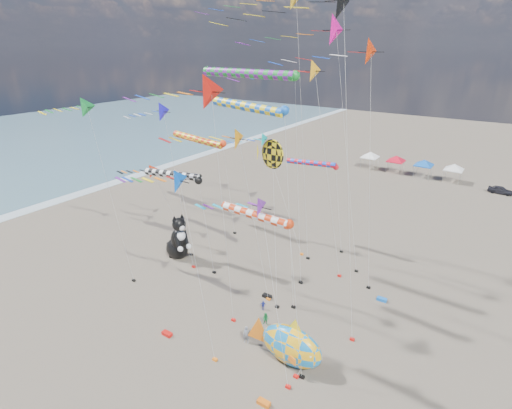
{
  "coord_description": "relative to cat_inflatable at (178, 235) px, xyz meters",
  "views": [
    {
      "loc": [
        17.88,
        -14.86,
        22.59
      ],
      "look_at": [
        -0.3,
        12.0,
        9.56
      ],
      "focal_mm": 28.0,
      "sensor_mm": 36.0,
      "label": 1
    }
  ],
  "objects": [
    {
      "name": "child_blue",
      "position": [
        13.21,
        -2.79,
        -2.3
      ],
      "size": [
        0.6,
        0.45,
        0.94
      ],
      "primitive_type": "imported",
      "rotation": [
        0.0,
        0.0,
        0.46
      ],
      "color": "#1F2C97",
      "rests_on": "ground"
    },
    {
      "name": "windsock_4",
      "position": [
        10.76,
        -1.01,
        14.98
      ],
      "size": [
        8.76,
        0.77,
        18.23
      ],
      "color": "blue",
      "rests_on": "ground"
    },
    {
      "name": "delta_kite_11",
      "position": [
        16.97,
        -2.12,
        22.39
      ],
      "size": [
        14.9,
        2.95,
        26.88
      ],
      "color": "black",
      "rests_on": "ground"
    },
    {
      "name": "delta_kite_6",
      "position": [
        -5.76,
        -6.3,
        14.13
      ],
      "size": [
        12.07,
        2.07,
        18.28
      ],
      "color": "#158C37",
      "rests_on": "ground"
    },
    {
      "name": "tent_row",
      "position": [
        13.31,
        46.57,
        0.38
      ],
      "size": [
        19.2,
        4.2,
        3.8
      ],
      "color": "white",
      "rests_on": "ground"
    },
    {
      "name": "windsock_5",
      "position": [
        16.14,
        -7.96,
        9.09
      ],
      "size": [
        7.07,
        0.65,
        12.29
      ],
      "color": "red",
      "rests_on": "ground"
    },
    {
      "name": "parked_car",
      "position": [
        28.44,
        44.57,
        -2.15
      ],
      "size": [
        3.74,
        1.73,
        1.24
      ],
      "primitive_type": "imported",
      "rotation": [
        0.0,
        0.0,
        1.5
      ],
      "color": "#26262D",
      "rests_on": "ground"
    },
    {
      "name": "person_adult",
      "position": [
        14.47,
        -7.2,
        -2.0
      ],
      "size": [
        0.65,
        0.53,
        1.54
      ],
      "primitive_type": "imported",
      "rotation": [
        0.0,
        0.0,
        0.32
      ],
      "color": "slate",
      "rests_on": "ground"
    },
    {
      "name": "kite_bag_3",
      "position": [
        12.5,
        -1.0,
        -2.62
      ],
      "size": [
        0.9,
        0.44,
        0.3
      ],
      "primitive_type": "cube",
      "color": "black",
      "rests_on": "ground"
    },
    {
      "name": "windsock_1",
      "position": [
        0.75,
        -0.45,
        7.28
      ],
      "size": [
        8.94,
        0.78,
        10.48
      ],
      "color": "black",
      "rests_on": "ground"
    },
    {
      "name": "delta_kite_3",
      "position": [
        -4.53,
        1.07,
        6.16
      ],
      "size": [
        10.47,
        1.81,
        10.19
      ],
      "color": "red",
      "rests_on": "ground"
    },
    {
      "name": "delta_kite_7",
      "position": [
        9.0,
        -5.61,
        16.42
      ],
      "size": [
        11.84,
        2.9,
        20.86
      ],
      "color": "red",
      "rests_on": "ground"
    },
    {
      "name": "windsock_3",
      "position": [
        10.67,
        11.43,
        7.26
      ],
      "size": [
        7.79,
        0.64,
        10.43
      ],
      "color": "red",
      "rests_on": "ground"
    },
    {
      "name": "delta_kite_1",
      "position": [
        12.51,
        6.39,
        17.32
      ],
      "size": [
        12.38,
        2.2,
        21.54
      ],
      "color": "#FFAB1A",
      "rests_on": "ground"
    },
    {
      "name": "windsock_0",
      "position": [
        -3.61,
        8.45,
        8.75
      ],
      "size": [
        9.85,
        0.86,
        11.99
      ],
      "color": "red",
      "rests_on": "ground"
    },
    {
      "name": "kite_bag_0",
      "position": [
        21.8,
        4.66,
        -2.62
      ],
      "size": [
        0.9,
        0.44,
        0.3
      ],
      "primitive_type": "cube",
      "color": "blue",
      "rests_on": "ground"
    },
    {
      "name": "delta_kite_9",
      "position": [
        -0.71,
        -0.82,
        13.46
      ],
      "size": [
        9.11,
        2.13,
        17.58
      ],
      "color": "#2018DE",
      "rests_on": "ground"
    },
    {
      "name": "kite_bag_1",
      "position": [
        18.94,
        -11.48,
        -2.62
      ],
      "size": [
        0.9,
        0.44,
        0.3
      ],
      "primitive_type": "cube",
      "color": "orange",
      "rests_on": "ground"
    },
    {
      "name": "cat_inflatable",
      "position": [
        0.0,
        0.0,
        0.0
      ],
      "size": [
        4.54,
        3.26,
        5.53
      ],
      "primitive_type": null,
      "rotation": [
        0.0,
        0.0,
        -0.33
      ],
      "color": "black",
      "rests_on": "ground"
    },
    {
      "name": "delta_kite_8",
      "position": [
        8.14,
        -1.25,
        12.28
      ],
      "size": [
        12.07,
        2.07,
        16.45
      ],
      "color": "orange",
      "rests_on": "ground"
    },
    {
      "name": "ground",
      "position": [
        11.81,
        -13.43,
        -2.77
      ],
      "size": [
        260.0,
        260.0,
        0.0
      ],
      "primitive_type": "plane",
      "color": "brown",
      "rests_on": "ground"
    },
    {
      "name": "delta_kite_4",
      "position": [
        12.92,
        8.29,
        20.95
      ],
      "size": [
        15.43,
        3.11,
        25.49
      ],
      "color": "#FC0B94",
      "rests_on": "ground"
    },
    {
      "name": "delta_kite_2",
      "position": [
        6.03,
        8.3,
        9.6
      ],
      "size": [
        10.32,
        1.79,
        13.64
      ],
      "color": "#09C6BE",
      "rests_on": "ground"
    },
    {
      "name": "child_green",
      "position": [
        14.56,
        -4.42,
        -2.18
      ],
      "size": [
        0.65,
        0.55,
        1.17
      ],
      "primitive_type": "imported",
      "rotation": [
        0.0,
        0.0,
        0.21
      ],
      "color": "#1B893E",
      "rests_on": "ground"
    },
    {
      "name": "fish_inflatable",
      "position": [
        18.54,
        -7.18,
        -1.08
      ],
      "size": [
        6.58,
        2.23,
        4.21
      ],
      "color": "#147AC6",
      "rests_on": "ground"
    },
    {
      "name": "windsock_2",
      "position": [
        7.97,
        2.97,
        17.3
      ],
      "size": [
        11.72,
        0.88,
        20.56
      ],
      "color": "#198D2E",
      "rests_on": "ground"
    },
    {
      "name": "angelfish_kite",
      "position": [
        11.94,
        0.16,
        10.95
      ],
      "size": [
        3.74,
        3.02,
        15.15
      ],
      "color": "yellow",
      "rests_on": "ground"
    },
    {
      "name": "delta_kite_5",
      "position": [
        15.91,
        5.97,
        19.03
      ],
      "size": [
        12.85,
        2.48,
        23.34
      ],
      "color": "red",
      "rests_on": "ground"
    },
    {
      "name": "kite_bag_2",
      "position": [
        8.47,
        -10.21,
        -2.62
      ],
      "size": [
        0.9,
        0.44,
        0.3
      ],
      "primitive_type": "cube",
      "color": "red",
      "rests_on": "ground"
    },
    {
      "name": "delta_kite_10",
      "position": [
        8.82,
        -10.19,
        10.53
      ],
      "size": [
        10.73,
        1.98,
        14.63
      ],
      "color": "blue",
      "rests_on": "ground"
    },
    {
      "name": "delta_kite_0",
      "position": [
        15.74,
        -9.34,
        9.52
      ],
      "size": [
        8.49,
        1.73,
        13.53
      ],
      "color": "purple",
      "rests_on": "ground"
    }
  ]
}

